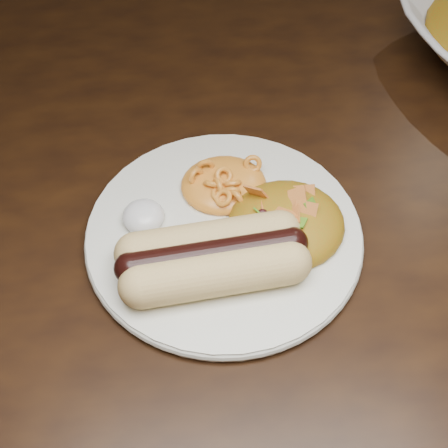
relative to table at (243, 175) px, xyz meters
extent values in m
plane|color=brown|center=(0.00, 0.00, -0.66)|extent=(4.00, 4.00, 0.00)
cube|color=black|center=(0.00, 0.00, 0.07)|extent=(1.60, 0.90, 0.04)
cylinder|color=silver|center=(-0.04, -0.16, 0.10)|extent=(0.33, 0.33, 0.01)
cylinder|color=#FBE68C|center=(-0.06, -0.22, 0.13)|extent=(0.13, 0.05, 0.04)
cylinder|color=#FBE68C|center=(-0.06, -0.19, 0.13)|extent=(0.13, 0.05, 0.04)
cylinder|color=black|center=(-0.06, -0.21, 0.13)|extent=(0.14, 0.04, 0.03)
ellipsoid|color=#FFAB38|center=(-0.04, -0.11, 0.12)|extent=(0.10, 0.09, 0.03)
ellipsoid|color=silver|center=(-0.12, -0.14, 0.12)|extent=(0.04, 0.04, 0.02)
ellipsoid|color=red|center=(0.02, -0.17, 0.12)|extent=(0.11, 0.10, 0.04)
cube|color=silver|center=(-0.10, -0.17, 0.09)|extent=(0.04, 0.16, 0.00)
camera|label=1|loc=(-0.09, -0.55, 0.61)|focal=55.00mm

